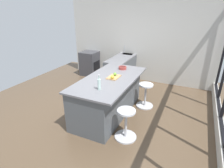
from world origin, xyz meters
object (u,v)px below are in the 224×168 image
stool_middle (126,125)px  apple_green (115,74)px  stool_by_window (145,96)px  apple_yellow (112,77)px  oven_range (90,63)px  water_bottle (99,84)px  kitchen_island (108,96)px  fruit_bowl (123,68)px  cutting_board (114,77)px

stool_middle → apple_green: apple_green is taller
stool_by_window → apple_yellow: size_ratio=7.57×
oven_range → apple_yellow: 3.10m
stool_middle → water_bottle: (-0.03, -0.59, 0.75)m
kitchen_island → apple_green: 0.55m
kitchen_island → apple_green: apple_green is taller
kitchen_island → stool_middle: 1.02m
stool_middle → water_bottle: size_ratio=2.02×
apple_green → fruit_bowl: size_ratio=0.37×
apple_yellow → fruit_bowl: apple_yellow is taller
kitchen_island → water_bottle: bearing=11.3°
stool_by_window → apple_green: size_ratio=8.35×
kitchen_island → cutting_board: bearing=123.2°
oven_range → kitchen_island: 2.92m
oven_range → apple_green: size_ratio=11.72×
stool_by_window → cutting_board: cutting_board is taller
stool_by_window → water_bottle: (1.37, -0.59, 0.75)m
apple_yellow → apple_green: 0.21m
oven_range → fruit_bowl: bearing=52.3°
kitchen_island → stool_middle: kitchen_island is taller
kitchen_island → fruit_bowl: fruit_bowl is taller
stool_by_window → water_bottle: 1.67m
stool_middle → oven_range: bearing=-138.3°
oven_range → apple_yellow: size_ratio=10.62×
stool_by_window → water_bottle: size_ratio=2.02×
apple_yellow → water_bottle: water_bottle is taller
apple_yellow → fruit_bowl: bearing=-174.5°
oven_range → stool_by_window: bearing=59.6°
kitchen_island → water_bottle: size_ratio=7.08×
kitchen_island → cutting_board: (-0.07, 0.11, 0.47)m
kitchen_island → cutting_board: size_ratio=6.15×
apple_yellow → water_bottle: 0.61m
oven_range → cutting_board: (2.16, 1.99, 0.50)m
apple_yellow → stool_by_window: bearing=142.4°
kitchen_island → apple_green: bearing=143.3°
oven_range → stool_middle: bearing=41.7°
stool_by_window → kitchen_island: bearing=-46.0°
water_bottle → apple_yellow: bearing=179.7°
oven_range → cutting_board: size_ratio=2.46×
water_bottle → stool_middle: bearing=86.8°
stool_middle → apple_yellow: size_ratio=7.57×
oven_range → stool_by_window: size_ratio=1.40×
fruit_bowl → stool_by_window: bearing=87.7°
water_bottle → cutting_board: bearing=-178.0°
cutting_board → fruit_bowl: bearing=-175.9°
apple_yellow → fruit_bowl: (-0.79, -0.08, -0.02)m
stool_middle → fruit_bowl: fruit_bowl is taller
oven_range → apple_green: apple_green is taller
water_bottle → fruit_bowl: (-1.39, -0.07, -0.08)m
kitchen_island → apple_yellow: (0.06, 0.14, 0.52)m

